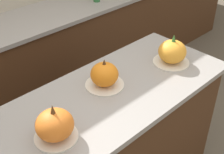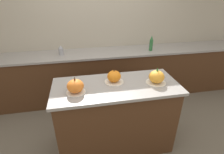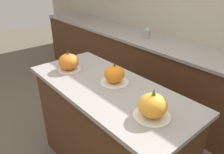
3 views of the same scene
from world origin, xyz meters
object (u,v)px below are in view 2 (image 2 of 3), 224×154
bottle_tall (151,43)px  pumpkin_cake_right (157,77)px  bottle_short (61,50)px  pumpkin_cake_center (114,77)px  pumpkin_cake_left (75,86)px

bottle_tall → pumpkin_cake_right: bearing=-109.4°
pumpkin_cake_right → bottle_short: size_ratio=1.42×
pumpkin_cake_center → bottle_short: (-0.69, 1.18, -0.01)m
pumpkin_cake_center → pumpkin_cake_right: size_ratio=0.97×
pumpkin_cake_left → pumpkin_cake_right: pumpkin_cake_right is taller
pumpkin_cake_left → pumpkin_cake_center: size_ratio=0.92×
pumpkin_cake_right → bottle_tall: (0.43, 1.21, 0.04)m
pumpkin_cake_left → pumpkin_cake_right: size_ratio=0.89×
bottle_tall → bottle_short: bottle_tall is taller
pumpkin_cake_center → pumpkin_cake_right: 0.50m
pumpkin_cake_right → bottle_short: bearing=132.3°
pumpkin_cake_left → bottle_short: (-0.24, 1.33, -0.02)m
bottle_tall → pumpkin_cake_center: bearing=-129.8°
pumpkin_cake_center → bottle_tall: bearing=50.2°
pumpkin_cake_left → bottle_short: pumpkin_cake_left is taller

